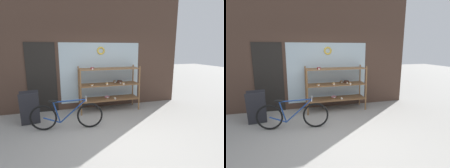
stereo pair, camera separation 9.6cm
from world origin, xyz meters
TOP-DOWN VIEW (x-y plane):
  - ground_plane at (0.00, 0.00)m, footprint 30.00×30.00m
  - storefront_facade at (-0.04, 2.35)m, footprint 5.88×0.13m
  - display_case at (0.37, 1.93)m, footprint 1.86×0.57m
  - bicycle at (-0.97, 0.89)m, footprint 1.72×0.46m
  - sandwich_board at (-1.86, 1.40)m, footprint 0.50×0.44m

SIDE VIEW (x-z plane):
  - ground_plane at x=0.00m, z-range 0.00..0.00m
  - bicycle at x=-0.97m, z-range -0.04..0.72m
  - sandwich_board at x=-1.86m, z-range 0.01..0.86m
  - display_case at x=0.37m, z-range 0.12..1.51m
  - storefront_facade at x=-0.04m, z-range -0.05..3.76m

